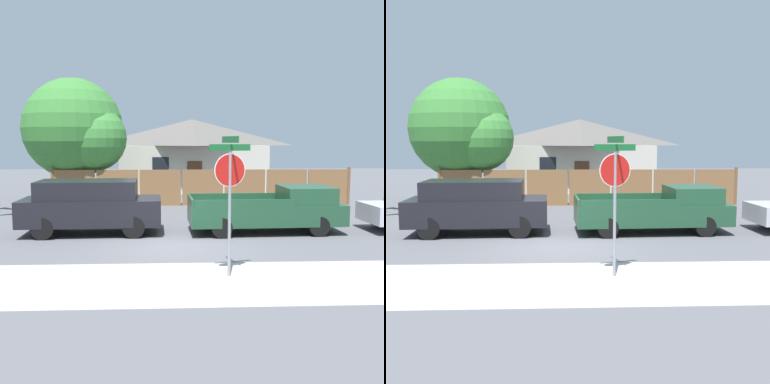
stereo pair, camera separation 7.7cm
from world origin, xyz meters
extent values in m
plane|color=#56565B|center=(0.00, 0.00, 0.00)|extent=(80.00, 80.00, 0.00)
cube|color=#A3A39E|center=(0.00, -3.60, 0.00)|extent=(36.00, 3.20, 0.01)
cube|color=brown|center=(-4.77, 8.77, 0.90)|extent=(2.03, 0.06, 1.79)
cube|color=brown|center=(-2.66, 8.77, 0.90)|extent=(2.03, 0.06, 1.79)
cube|color=brown|center=(-0.54, 8.77, 0.90)|extent=(2.03, 0.06, 1.79)
cube|color=brown|center=(1.57, 8.77, 0.90)|extent=(2.03, 0.06, 1.79)
cube|color=brown|center=(3.68, 8.77, 0.90)|extent=(2.03, 0.06, 1.79)
cube|color=brown|center=(5.79, 8.77, 0.90)|extent=(2.03, 0.06, 1.79)
cube|color=brown|center=(7.90, 8.77, 0.90)|extent=(2.03, 0.06, 1.79)
cube|color=brown|center=(-5.82, 8.77, 0.95)|extent=(0.12, 0.12, 1.89)
cube|color=brown|center=(8.96, 8.77, 0.95)|extent=(0.12, 0.12, 1.89)
cube|color=beige|center=(1.42, 17.35, 1.47)|extent=(9.16, 7.24, 2.94)
pyramid|color=#5B5651|center=(1.42, 17.35, 3.82)|extent=(9.90, 7.82, 1.76)
cube|color=black|center=(-0.64, 13.71, 1.70)|extent=(1.00, 0.04, 1.10)
cube|color=black|center=(3.48, 13.71, 1.70)|extent=(1.00, 0.04, 1.10)
cube|color=brown|center=(1.42, 13.71, 1.00)|extent=(0.90, 0.04, 2.00)
cylinder|color=brown|center=(-5.09, 10.38, 0.96)|extent=(0.40, 0.40, 1.92)
sphere|color=#387A33|center=(-5.09, 10.38, 3.86)|extent=(5.17, 5.17, 5.17)
sphere|color=#3C8437|center=(-3.93, 9.74, 3.34)|extent=(3.36, 3.36, 3.36)
cube|color=black|center=(-2.74, 1.96, 0.79)|extent=(4.79, 2.12, 0.88)
cube|color=black|center=(-2.86, 1.96, 1.54)|extent=(3.37, 1.91, 0.62)
cube|color=black|center=(-1.29, 2.02, 1.54)|extent=(0.12, 1.72, 0.52)
cylinder|color=black|center=(-1.31, 2.88, 0.37)|extent=(0.74, 0.22, 0.74)
cylinder|color=black|center=(-1.24, 1.15, 0.37)|extent=(0.74, 0.22, 0.74)
cylinder|color=black|center=(-4.23, 2.77, 0.37)|extent=(0.74, 0.22, 0.74)
cylinder|color=black|center=(-4.17, 1.04, 0.37)|extent=(0.74, 0.22, 0.74)
cube|color=#1E472D|center=(3.26, 1.96, 0.68)|extent=(5.36, 2.18, 0.71)
cube|color=#1E472D|center=(4.71, 2.02, 1.32)|extent=(1.76, 1.89, 0.57)
cube|color=#1E472D|center=(2.33, 2.87, 1.15)|extent=(3.32, 0.20, 0.25)
cube|color=#1E472D|center=(2.40, 0.99, 1.15)|extent=(3.32, 0.20, 0.25)
cube|color=#1E472D|center=(0.65, 1.86, 1.15)|extent=(0.15, 1.89, 0.25)
cylinder|color=black|center=(4.86, 2.90, 0.34)|extent=(0.68, 0.22, 0.68)
cylinder|color=black|center=(4.93, 1.14, 0.34)|extent=(0.68, 0.22, 0.68)
cylinder|color=black|center=(1.59, 2.78, 0.34)|extent=(0.68, 0.22, 0.68)
cylinder|color=black|center=(1.65, 1.02, 0.34)|extent=(0.68, 0.22, 0.68)
cylinder|color=black|center=(7.70, 2.72, 0.35)|extent=(0.70, 0.22, 0.70)
cylinder|color=gray|center=(1.34, -3.19, 1.46)|extent=(0.07, 0.07, 2.92)
cylinder|color=red|center=(1.34, -3.19, 2.50)|extent=(0.71, 0.23, 0.73)
cylinder|color=white|center=(1.34, -3.19, 2.50)|extent=(0.74, 0.23, 0.77)
cube|color=#19602D|center=(1.34, -3.19, 3.02)|extent=(0.98, 0.30, 0.15)
cube|color=#19602D|center=(1.34, -3.19, 3.20)|extent=(0.28, 0.88, 0.15)
camera|label=1|loc=(-0.01, -13.41, 3.13)|focal=42.00mm
camera|label=2|loc=(0.07, -13.42, 3.13)|focal=42.00mm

